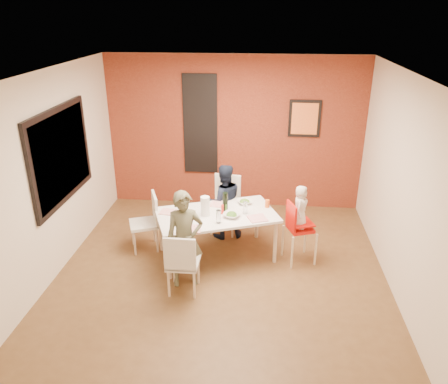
# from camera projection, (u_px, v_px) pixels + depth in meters

# --- Properties ---
(ground) EXTENTS (4.50, 4.50, 0.00)m
(ground) POSITION_uv_depth(u_px,v_px,m) (222.00, 269.00, 6.16)
(ground) COLOR brown
(ground) RESTS_ON ground
(ceiling) EXTENTS (4.50, 4.50, 0.02)m
(ceiling) POSITION_uv_depth(u_px,v_px,m) (222.00, 72.00, 5.10)
(ceiling) COLOR white
(ceiling) RESTS_ON wall_back
(wall_back) EXTENTS (4.50, 0.02, 2.70)m
(wall_back) POSITION_uv_depth(u_px,v_px,m) (234.00, 133.00, 7.69)
(wall_back) COLOR beige
(wall_back) RESTS_ON ground
(wall_front) EXTENTS (4.50, 0.02, 2.70)m
(wall_front) POSITION_uv_depth(u_px,v_px,m) (195.00, 280.00, 3.57)
(wall_front) COLOR beige
(wall_front) RESTS_ON ground
(wall_left) EXTENTS (0.02, 4.50, 2.70)m
(wall_left) POSITION_uv_depth(u_px,v_px,m) (55.00, 174.00, 5.83)
(wall_left) COLOR beige
(wall_left) RESTS_ON ground
(wall_right) EXTENTS (0.02, 4.50, 2.70)m
(wall_right) POSITION_uv_depth(u_px,v_px,m) (401.00, 186.00, 5.44)
(wall_right) COLOR beige
(wall_right) RESTS_ON ground
(brick_accent_wall) EXTENTS (4.50, 0.02, 2.70)m
(brick_accent_wall) POSITION_uv_depth(u_px,v_px,m) (234.00, 134.00, 7.68)
(brick_accent_wall) COLOR maroon
(brick_accent_wall) RESTS_ON ground
(picture_window_frame) EXTENTS (0.05, 1.70, 1.30)m
(picture_window_frame) POSITION_uv_depth(u_px,v_px,m) (61.00, 155.00, 5.93)
(picture_window_frame) COLOR black
(picture_window_frame) RESTS_ON wall_left
(picture_window_pane) EXTENTS (0.02, 1.55, 1.15)m
(picture_window_pane) POSITION_uv_depth(u_px,v_px,m) (62.00, 155.00, 5.93)
(picture_window_pane) COLOR black
(picture_window_pane) RESTS_ON wall_left
(glassblock_strip) EXTENTS (0.55, 0.03, 1.70)m
(glassblock_strip) POSITION_uv_depth(u_px,v_px,m) (200.00, 125.00, 7.66)
(glassblock_strip) COLOR silver
(glassblock_strip) RESTS_ON wall_back
(glassblock_surround) EXTENTS (0.60, 0.03, 1.76)m
(glassblock_surround) POSITION_uv_depth(u_px,v_px,m) (200.00, 125.00, 7.65)
(glassblock_surround) COLOR black
(glassblock_surround) RESTS_ON wall_back
(art_print_frame) EXTENTS (0.54, 0.03, 0.64)m
(art_print_frame) POSITION_uv_depth(u_px,v_px,m) (305.00, 119.00, 7.43)
(art_print_frame) COLOR black
(art_print_frame) RESTS_ON wall_back
(art_print_canvas) EXTENTS (0.44, 0.01, 0.54)m
(art_print_canvas) POSITION_uv_depth(u_px,v_px,m) (305.00, 119.00, 7.42)
(art_print_canvas) COLOR orange
(art_print_canvas) RESTS_ON wall_back
(dining_table) EXTENTS (1.88, 1.46, 0.69)m
(dining_table) POSITION_uv_depth(u_px,v_px,m) (217.00, 218.00, 6.23)
(dining_table) COLOR white
(dining_table) RESTS_ON ground
(chair_near) EXTENTS (0.40, 0.40, 0.86)m
(chair_near) POSITION_uv_depth(u_px,v_px,m) (182.00, 261.00, 5.45)
(chair_near) COLOR beige
(chair_near) RESTS_ON ground
(chair_far) EXTENTS (0.50, 0.50, 0.93)m
(chair_far) POSITION_uv_depth(u_px,v_px,m) (226.00, 200.00, 7.07)
(chair_far) COLOR white
(chair_far) RESTS_ON ground
(chair_left) EXTENTS (0.52, 0.52, 0.87)m
(chair_left) POSITION_uv_depth(u_px,v_px,m) (149.00, 219.00, 6.52)
(chair_left) COLOR white
(chair_left) RESTS_ON ground
(high_chair) EXTENTS (0.49, 0.49, 0.92)m
(high_chair) POSITION_uv_depth(u_px,v_px,m) (298.00, 226.00, 6.15)
(high_chair) COLOR red
(high_chair) RESTS_ON ground
(child_near) EXTENTS (0.55, 0.43, 1.32)m
(child_near) POSITION_uv_depth(u_px,v_px,m) (185.00, 240.00, 5.59)
(child_near) COLOR brown
(child_near) RESTS_ON ground
(child_far) EXTENTS (0.70, 0.62, 1.21)m
(child_far) POSITION_uv_depth(u_px,v_px,m) (224.00, 201.00, 6.81)
(child_far) COLOR black
(child_far) RESTS_ON ground
(toddler) EXTENTS (0.27, 0.34, 0.62)m
(toddler) POSITION_uv_depth(u_px,v_px,m) (300.00, 207.00, 6.04)
(toddler) COLOR beige
(toddler) RESTS_ON high_chair
(plate_near_left) EXTENTS (0.27, 0.27, 0.01)m
(plate_near_left) POSITION_uv_depth(u_px,v_px,m) (191.00, 229.00, 5.76)
(plate_near_left) COLOR white
(plate_near_left) RESTS_ON dining_table
(plate_far_mid) EXTENTS (0.24, 0.24, 0.01)m
(plate_far_mid) POSITION_uv_depth(u_px,v_px,m) (217.00, 204.00, 6.49)
(plate_far_mid) COLOR white
(plate_far_mid) RESTS_ON dining_table
(plate_near_right) EXTENTS (0.32, 0.32, 0.01)m
(plate_near_right) POSITION_uv_depth(u_px,v_px,m) (257.00, 218.00, 6.06)
(plate_near_right) COLOR white
(plate_near_right) RESTS_ON dining_table
(plate_far_left) EXTENTS (0.23, 0.23, 0.01)m
(plate_far_left) POSITION_uv_depth(u_px,v_px,m) (168.00, 212.00, 6.25)
(plate_far_left) COLOR white
(plate_far_left) RESTS_ON dining_table
(salad_bowl_a) EXTENTS (0.29, 0.29, 0.06)m
(salad_bowl_a) POSITION_uv_depth(u_px,v_px,m) (232.00, 215.00, 6.10)
(salad_bowl_a) COLOR white
(salad_bowl_a) RESTS_ON dining_table
(salad_bowl_b) EXTENTS (0.28, 0.28, 0.05)m
(salad_bowl_b) POSITION_uv_depth(u_px,v_px,m) (245.00, 202.00, 6.52)
(salad_bowl_b) COLOR white
(salad_bowl_b) RESTS_ON dining_table
(wine_bottle) EXTENTS (0.08, 0.08, 0.29)m
(wine_bottle) POSITION_uv_depth(u_px,v_px,m) (225.00, 202.00, 6.23)
(wine_bottle) COLOR black
(wine_bottle) RESTS_ON dining_table
(wine_glass_a) EXTENTS (0.07, 0.07, 0.19)m
(wine_glass_a) POSITION_uv_depth(u_px,v_px,m) (219.00, 216.00, 5.92)
(wine_glass_a) COLOR white
(wine_glass_a) RESTS_ON dining_table
(wine_glass_b) EXTENTS (0.06, 0.06, 0.18)m
(wine_glass_b) POSITION_uv_depth(u_px,v_px,m) (245.00, 208.00, 6.18)
(wine_glass_b) COLOR white
(wine_glass_b) RESTS_ON dining_table
(paper_towel_roll) EXTENTS (0.13, 0.13, 0.28)m
(paper_towel_roll) POSITION_uv_depth(u_px,v_px,m) (205.00, 206.00, 6.11)
(paper_towel_roll) COLOR white
(paper_towel_roll) RESTS_ON dining_table
(condiment_red) EXTENTS (0.04, 0.04, 0.14)m
(condiment_red) POSITION_uv_depth(u_px,v_px,m) (222.00, 209.00, 6.17)
(condiment_red) COLOR red
(condiment_red) RESTS_ON dining_table
(condiment_green) EXTENTS (0.03, 0.03, 0.12)m
(condiment_green) POSITION_uv_depth(u_px,v_px,m) (226.00, 208.00, 6.23)
(condiment_green) COLOR #3B7727
(condiment_green) RESTS_ON dining_table
(condiment_brown) EXTENTS (0.04, 0.04, 0.15)m
(condiment_brown) POSITION_uv_depth(u_px,v_px,m) (225.00, 206.00, 6.27)
(condiment_brown) COLOR brown
(condiment_brown) RESTS_ON dining_table
(sippy_cup) EXTENTS (0.07, 0.07, 0.12)m
(sippy_cup) POSITION_uv_depth(u_px,v_px,m) (267.00, 204.00, 6.39)
(sippy_cup) COLOR #DC5A18
(sippy_cup) RESTS_ON dining_table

